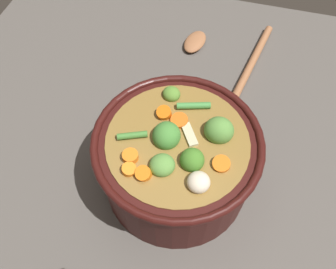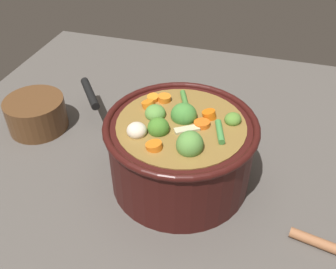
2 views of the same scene
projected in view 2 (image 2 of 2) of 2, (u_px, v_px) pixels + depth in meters
The scene contains 3 objects.
ground_plane at pixel (180, 179), 0.72m from camera, with size 1.10×1.10×0.00m, color #514C47.
cooking_pot at pixel (180, 150), 0.67m from camera, with size 0.27×0.27×0.16m.
small_saucepan at pixel (38, 113), 0.82m from camera, with size 0.20×0.19×0.07m.
Camera 2 is at (-0.12, 0.49, 0.52)m, focal length 40.32 mm.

